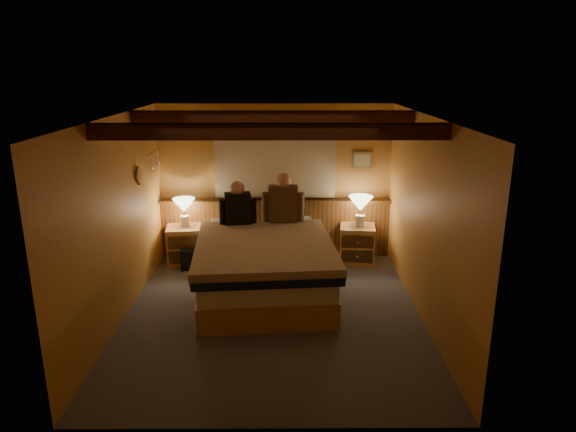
{
  "coord_description": "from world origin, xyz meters",
  "views": [
    {
      "loc": [
        0.15,
        -5.75,
        2.94
      ],
      "look_at": [
        0.19,
        0.4,
        1.14
      ],
      "focal_mm": 32.0,
      "sensor_mm": 36.0,
      "label": 1
    }
  ],
  "objects_px": {
    "lamp_right": "(360,205)",
    "duffel_bag": "(198,257)",
    "lamp_left": "(184,207)",
    "person_right": "(283,201)",
    "bed": "(265,266)",
    "nightstand_left": "(185,245)",
    "person_left": "(238,206)",
    "nightstand_right": "(357,244)"
  },
  "relations": [
    {
      "from": "nightstand_right",
      "to": "lamp_left",
      "type": "bearing_deg",
      "value": -173.85
    },
    {
      "from": "nightstand_right",
      "to": "lamp_left",
      "type": "height_order",
      "value": "lamp_left"
    },
    {
      "from": "person_right",
      "to": "duffel_bag",
      "type": "relative_size",
      "value": 1.33
    },
    {
      "from": "lamp_right",
      "to": "duffel_bag",
      "type": "distance_m",
      "value": 2.58
    },
    {
      "from": "bed",
      "to": "nightstand_left",
      "type": "xyz_separation_m",
      "value": [
        -1.27,
        1.17,
        -0.11
      ]
    },
    {
      "from": "lamp_left",
      "to": "person_left",
      "type": "height_order",
      "value": "person_left"
    },
    {
      "from": "bed",
      "to": "lamp_left",
      "type": "distance_m",
      "value": 1.8
    },
    {
      "from": "nightstand_right",
      "to": "duffel_bag",
      "type": "xyz_separation_m",
      "value": [
        -2.43,
        -0.2,
        -0.13
      ]
    },
    {
      "from": "bed",
      "to": "lamp_right",
      "type": "xyz_separation_m",
      "value": [
        1.41,
        1.15,
        0.52
      ]
    },
    {
      "from": "bed",
      "to": "lamp_right",
      "type": "distance_m",
      "value": 1.89
    },
    {
      "from": "nightstand_right",
      "to": "lamp_right",
      "type": "height_order",
      "value": "lamp_right"
    },
    {
      "from": "person_left",
      "to": "lamp_right",
      "type": "bearing_deg",
      "value": 3.49
    },
    {
      "from": "person_right",
      "to": "duffel_bag",
      "type": "distance_m",
      "value": 1.58
    },
    {
      "from": "lamp_left",
      "to": "lamp_right",
      "type": "distance_m",
      "value": 2.67
    },
    {
      "from": "nightstand_left",
      "to": "duffel_bag",
      "type": "relative_size",
      "value": 1.05
    },
    {
      "from": "nightstand_right",
      "to": "lamp_left",
      "type": "xyz_separation_m",
      "value": [
        -2.64,
        0.01,
        0.6
      ]
    },
    {
      "from": "person_left",
      "to": "person_right",
      "type": "height_order",
      "value": "person_right"
    },
    {
      "from": "person_left",
      "to": "nightstand_left",
      "type": "bearing_deg",
      "value": 144.76
    },
    {
      "from": "nightstand_left",
      "to": "nightstand_right",
      "type": "xyz_separation_m",
      "value": [
        2.66,
        0.01,
        0.0
      ]
    },
    {
      "from": "bed",
      "to": "duffel_bag",
      "type": "bearing_deg",
      "value": 132.0
    },
    {
      "from": "nightstand_right",
      "to": "lamp_right",
      "type": "distance_m",
      "value": 0.63
    },
    {
      "from": "lamp_left",
      "to": "duffel_bag",
      "type": "relative_size",
      "value": 0.78
    },
    {
      "from": "nightstand_left",
      "to": "person_right",
      "type": "bearing_deg",
      "value": -19.53
    },
    {
      "from": "nightstand_right",
      "to": "person_left",
      "type": "xyz_separation_m",
      "value": [
        -1.79,
        -0.44,
        0.73
      ]
    },
    {
      "from": "nightstand_right",
      "to": "person_right",
      "type": "height_order",
      "value": "person_right"
    },
    {
      "from": "nightstand_right",
      "to": "person_left",
      "type": "bearing_deg",
      "value": -159.84
    },
    {
      "from": "person_left",
      "to": "duffel_bag",
      "type": "relative_size",
      "value": 1.16
    },
    {
      "from": "lamp_right",
      "to": "person_right",
      "type": "height_order",
      "value": "person_right"
    },
    {
      "from": "nightstand_left",
      "to": "lamp_right",
      "type": "distance_m",
      "value": 2.76
    },
    {
      "from": "bed",
      "to": "person_right",
      "type": "xyz_separation_m",
      "value": [
        0.24,
        0.87,
        0.66
      ]
    },
    {
      "from": "bed",
      "to": "duffel_bag",
      "type": "height_order",
      "value": "bed"
    },
    {
      "from": "nightstand_right",
      "to": "lamp_right",
      "type": "xyz_separation_m",
      "value": [
        0.03,
        -0.03,
        0.63
      ]
    },
    {
      "from": "nightstand_right",
      "to": "person_left",
      "type": "relative_size",
      "value": 0.9
    },
    {
      "from": "nightstand_left",
      "to": "lamp_left",
      "type": "height_order",
      "value": "lamp_left"
    },
    {
      "from": "lamp_left",
      "to": "person_right",
      "type": "relative_size",
      "value": 0.59
    },
    {
      "from": "nightstand_right",
      "to": "person_right",
      "type": "distance_m",
      "value": 1.41
    },
    {
      "from": "lamp_left",
      "to": "person_left",
      "type": "xyz_separation_m",
      "value": [
        0.86,
        -0.45,
        0.13
      ]
    },
    {
      "from": "nightstand_left",
      "to": "lamp_left",
      "type": "relative_size",
      "value": 1.34
    },
    {
      "from": "nightstand_left",
      "to": "person_right",
      "type": "height_order",
      "value": "person_right"
    },
    {
      "from": "nightstand_left",
      "to": "lamp_left",
      "type": "bearing_deg",
      "value": 47.57
    },
    {
      "from": "nightstand_left",
      "to": "person_left",
      "type": "distance_m",
      "value": 1.21
    },
    {
      "from": "lamp_left",
      "to": "lamp_right",
      "type": "xyz_separation_m",
      "value": [
        2.67,
        -0.04,
        0.03
      ]
    }
  ]
}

